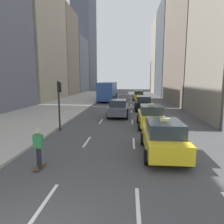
{
  "coord_description": "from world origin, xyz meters",
  "views": [
    {
      "loc": [
        2.3,
        -3.36,
        3.66
      ],
      "look_at": [
        1.14,
        10.02,
        1.51
      ],
      "focal_mm": 32.0,
      "sensor_mm": 36.0,
      "label": 1
    }
  ],
  "objects_px": {
    "sedan_black_near": "(118,108)",
    "traffic_light_pole": "(59,98)",
    "taxi_lead": "(139,95)",
    "skateboarder": "(38,146)",
    "city_bus": "(108,90)",
    "sedan_silver_behind": "(143,103)",
    "taxi_third": "(163,137)",
    "taxi_second": "(151,116)"
  },
  "relations": [
    {
      "from": "sedan_black_near",
      "to": "skateboarder",
      "type": "height_order",
      "value": "same"
    },
    {
      "from": "skateboarder",
      "to": "taxi_third",
      "type": "bearing_deg",
      "value": 21.13
    },
    {
      "from": "traffic_light_pole",
      "to": "taxi_third",
      "type": "bearing_deg",
      "value": -32.54
    },
    {
      "from": "taxi_third",
      "to": "sedan_silver_behind",
      "type": "height_order",
      "value": "taxi_third"
    },
    {
      "from": "taxi_lead",
      "to": "taxi_second",
      "type": "bearing_deg",
      "value": -90.0
    },
    {
      "from": "taxi_third",
      "to": "city_bus",
      "type": "xyz_separation_m",
      "value": [
        -5.61,
        26.95,
        0.91
      ]
    },
    {
      "from": "taxi_third",
      "to": "skateboarder",
      "type": "xyz_separation_m",
      "value": [
        -5.41,
        -2.09,
        0.08
      ]
    },
    {
      "from": "taxi_lead",
      "to": "city_bus",
      "type": "relative_size",
      "value": 0.38
    },
    {
      "from": "sedan_silver_behind",
      "to": "traffic_light_pole",
      "type": "bearing_deg",
      "value": -122.79
    },
    {
      "from": "sedan_black_near",
      "to": "sedan_silver_behind",
      "type": "height_order",
      "value": "sedan_silver_behind"
    },
    {
      "from": "sedan_silver_behind",
      "to": "skateboarder",
      "type": "bearing_deg",
      "value": -107.78
    },
    {
      "from": "taxi_second",
      "to": "traffic_light_pole",
      "type": "height_order",
      "value": "traffic_light_pole"
    },
    {
      "from": "traffic_light_pole",
      "to": "sedan_black_near",
      "type": "bearing_deg",
      "value": 56.24
    },
    {
      "from": "taxi_lead",
      "to": "traffic_light_pole",
      "type": "height_order",
      "value": "traffic_light_pole"
    },
    {
      "from": "city_bus",
      "to": "taxi_lead",
      "type": "bearing_deg",
      "value": 5.91
    },
    {
      "from": "sedan_silver_behind",
      "to": "traffic_light_pole",
      "type": "relative_size",
      "value": 1.23
    },
    {
      "from": "sedan_black_near",
      "to": "traffic_light_pole",
      "type": "distance_m",
      "value": 7.27
    },
    {
      "from": "sedan_silver_behind",
      "to": "skateboarder",
      "type": "xyz_separation_m",
      "value": [
        -5.41,
        -16.87,
        0.07
      ]
    },
    {
      "from": "taxi_third",
      "to": "skateboarder",
      "type": "relative_size",
      "value": 2.52
    },
    {
      "from": "taxi_lead",
      "to": "city_bus",
      "type": "height_order",
      "value": "city_bus"
    },
    {
      "from": "taxi_third",
      "to": "sedan_silver_behind",
      "type": "relative_size",
      "value": 1.0
    },
    {
      "from": "taxi_third",
      "to": "sedan_black_near",
      "type": "bearing_deg",
      "value": 105.33
    },
    {
      "from": "taxi_lead",
      "to": "city_bus",
      "type": "bearing_deg",
      "value": -174.09
    },
    {
      "from": "taxi_third",
      "to": "city_bus",
      "type": "relative_size",
      "value": 0.38
    },
    {
      "from": "taxi_lead",
      "to": "taxi_third",
      "type": "bearing_deg",
      "value": -90.0
    },
    {
      "from": "sedan_black_near",
      "to": "sedan_silver_behind",
      "type": "relative_size",
      "value": 1.01
    },
    {
      "from": "taxi_lead",
      "to": "taxi_second",
      "type": "relative_size",
      "value": 1.0
    },
    {
      "from": "taxi_second",
      "to": "taxi_third",
      "type": "relative_size",
      "value": 1.0
    },
    {
      "from": "taxi_third",
      "to": "traffic_light_pole",
      "type": "relative_size",
      "value": 1.22
    },
    {
      "from": "taxi_lead",
      "to": "traffic_light_pole",
      "type": "distance_m",
      "value": 24.23
    },
    {
      "from": "skateboarder",
      "to": "sedan_black_near",
      "type": "bearing_deg",
      "value": 78.03
    },
    {
      "from": "skateboarder",
      "to": "traffic_light_pole",
      "type": "height_order",
      "value": "traffic_light_pole"
    },
    {
      "from": "sedan_silver_behind",
      "to": "taxi_third",
      "type": "bearing_deg",
      "value": -90.0
    },
    {
      "from": "taxi_third",
      "to": "city_bus",
      "type": "bearing_deg",
      "value": 101.76
    },
    {
      "from": "taxi_lead",
      "to": "skateboarder",
      "type": "distance_m",
      "value": 30.11
    },
    {
      "from": "city_bus",
      "to": "skateboarder",
      "type": "bearing_deg",
      "value": -89.6
    },
    {
      "from": "taxi_lead",
      "to": "taxi_third",
      "type": "relative_size",
      "value": 1.0
    },
    {
      "from": "taxi_lead",
      "to": "skateboarder",
      "type": "height_order",
      "value": "taxi_lead"
    },
    {
      "from": "city_bus",
      "to": "skateboarder",
      "type": "distance_m",
      "value": 29.05
    },
    {
      "from": "sedan_black_near",
      "to": "city_bus",
      "type": "height_order",
      "value": "city_bus"
    },
    {
      "from": "city_bus",
      "to": "sedan_silver_behind",
      "type": "bearing_deg",
      "value": -65.24
    },
    {
      "from": "sedan_silver_behind",
      "to": "taxi_second",
      "type": "bearing_deg",
      "value": -90.0
    }
  ]
}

